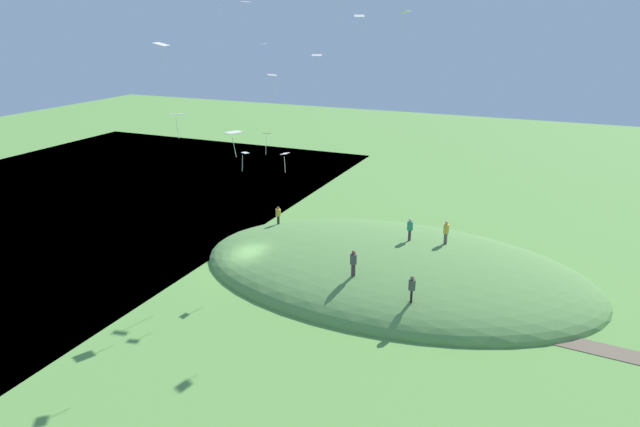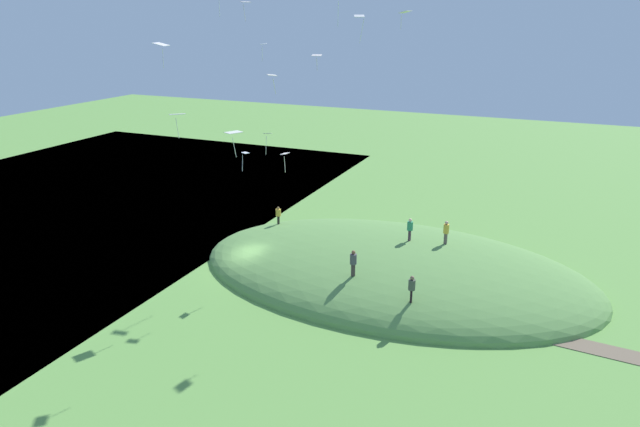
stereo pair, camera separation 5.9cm
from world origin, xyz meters
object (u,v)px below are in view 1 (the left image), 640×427
object	(u,v)px
person_walking_path	(353,260)
person_near_shore	(410,227)
kite_2	(267,135)
kite_3	(234,133)
kite_5	(161,45)
kite_7	(285,155)
kite_8	(263,45)
kite_11	(245,3)
person_with_child	(412,286)
kite_12	(360,19)
kite_9	(339,0)
kite_6	(272,76)
kite_4	(177,115)
kite_13	(405,12)
kite_0	(317,56)
person_on_hilltop	(278,213)
person_watching_kites	(446,230)
kite_10	(245,155)

from	to	relation	value
person_walking_path	person_near_shore	bearing A→B (deg)	28.26
kite_2	kite_3	xyz separation A→B (m)	(2.56, -9.27, 2.02)
kite_5	kite_7	distance (m)	11.20
kite_3	kite_8	distance (m)	10.91
kite_11	person_walking_path	bearing A→B (deg)	-29.59
person_with_child	kite_12	xyz separation A→B (m)	(-4.72, 2.63, 15.58)
kite_9	person_with_child	bearing A→B (deg)	-51.81
kite_6	kite_11	size ratio (longest dim) A/B	0.83
person_near_shore	kite_3	world-z (taller)	kite_3
kite_4	kite_13	distance (m)	17.27
kite_5	kite_12	size ratio (longest dim) A/B	1.00
person_with_child	kite_4	world-z (taller)	kite_4
kite_5	kite_6	bearing A→B (deg)	-5.54
kite_4	kite_9	bearing A→B (deg)	57.60
person_with_child	kite_7	size ratio (longest dim) A/B	1.23
person_with_child	kite_7	bearing A→B (deg)	56.76
kite_3	person_near_shore	bearing A→B (deg)	35.43
kite_0	kite_8	distance (m)	5.81
person_on_hilltop	kite_7	distance (m)	8.69
kite_7	kite_11	distance (m)	11.85
kite_3	kite_8	world-z (taller)	kite_8
kite_5	kite_6	xyz separation A→B (m)	(8.82, -0.86, -1.63)
kite_9	kite_11	size ratio (longest dim) A/B	1.62
kite_2	kite_12	xyz separation A→B (m)	(10.62, -7.42, 9.23)
person_on_hilltop	kite_0	distance (m)	13.95
kite_11	kite_12	bearing A→B (deg)	-25.32
kite_6	kite_12	xyz separation A→B (m)	(4.60, 2.68, 3.29)
kite_2	kite_8	size ratio (longest dim) A/B	1.29
person_on_hilltop	kite_4	xyz separation A→B (m)	(-3.36, -8.32, 9.42)
person_with_child	kite_0	size ratio (longest dim) A/B	1.53
person_walking_path	kite_11	world-z (taller)	kite_11
person_with_child	kite_12	size ratio (longest dim) A/B	1.08
person_walking_path	kite_11	xyz separation A→B (m)	(-11.26, 6.39, 16.25)
person_on_hilltop	person_near_shore	bearing A→B (deg)	76.32
kite_3	kite_9	size ratio (longest dim) A/B	0.72
kite_5	person_near_shore	bearing A→B (deg)	25.09
kite_0	kite_3	xyz separation A→B (m)	(-2.81, -7.34, -4.61)
kite_3	kite_11	world-z (taller)	kite_11
kite_8	person_on_hilltop	bearing A→B (deg)	-20.12
person_near_shore	person_with_child	distance (m)	8.56
person_watching_kites	kite_9	distance (m)	19.74
kite_11	kite_2	bearing A→B (deg)	82.59
kite_4	kite_9	size ratio (longest dim) A/B	0.78
kite_8	kite_6	bearing A→B (deg)	-58.67
person_near_shore	kite_13	distance (m)	15.30
kite_2	kite_10	bearing A→B (deg)	-137.49
kite_9	kite_10	world-z (taller)	kite_9
kite_7	kite_5	bearing A→B (deg)	-151.52
kite_8	kite_11	xyz separation A→B (m)	(-0.20, -2.19, 3.08)
kite_11	kite_13	world-z (taller)	kite_11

